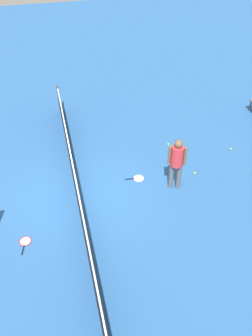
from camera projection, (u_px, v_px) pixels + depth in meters
name	position (u px, v px, depth m)	size (l,w,h in m)	color
ground_plane	(77.00, 196.00, 10.72)	(40.00, 40.00, 0.00)	#265693
court_net	(75.00, 183.00, 10.40)	(10.09, 0.09, 1.07)	#4C4C51
player_near_side	(177.00, 161.00, 10.39)	(0.44, 0.52, 1.70)	#595960
tennis_racket_near_player	(138.00, 178.00, 11.31)	(0.35, 0.60, 0.03)	white
tennis_racket_far_player	(25.00, 242.00, 9.40)	(0.61, 0.38, 0.03)	red
tennis_ball_near_player	(231.00, 149.00, 12.45)	(0.07, 0.07, 0.07)	#C6E033
tennis_ball_midcourt	(168.00, 144.00, 12.66)	(0.07, 0.07, 0.07)	#C6E033
tennis_ball_baseline	(195.00, 173.00, 11.48)	(0.07, 0.07, 0.07)	#C6E033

